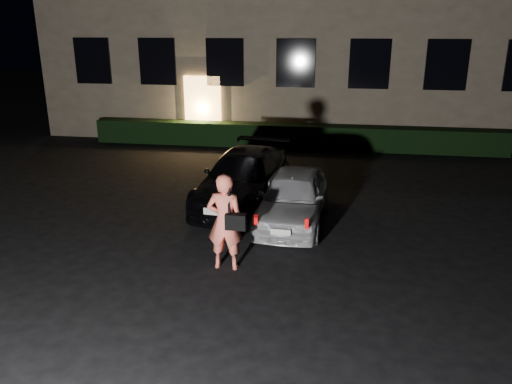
# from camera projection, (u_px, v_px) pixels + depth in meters

# --- Properties ---
(ground) EXTENTS (80.00, 80.00, 0.00)m
(ground) POSITION_uv_depth(u_px,v_px,m) (237.00, 286.00, 8.64)
(ground) COLOR black
(ground) RESTS_ON ground
(hedge) EXTENTS (15.00, 0.70, 0.85)m
(hedge) POSITION_uv_depth(u_px,v_px,m) (293.00, 136.00, 18.34)
(hedge) COLOR black
(hedge) RESTS_ON ground
(sedan) EXTENTS (2.21, 4.61, 1.28)m
(sedan) POSITION_uv_depth(u_px,v_px,m) (244.00, 178.00, 12.59)
(sedan) COLOR black
(sedan) RESTS_ON ground
(hatch) EXTENTS (1.59, 3.60, 1.21)m
(hatch) POSITION_uv_depth(u_px,v_px,m) (293.00, 197.00, 11.30)
(hatch) COLOR silver
(hatch) RESTS_ON ground
(man) EXTENTS (0.75, 0.44, 1.83)m
(man) POSITION_uv_depth(u_px,v_px,m) (225.00, 222.00, 9.03)
(man) COLOR #FF715B
(man) RESTS_ON ground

